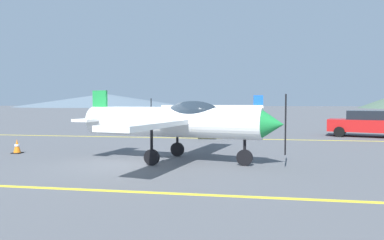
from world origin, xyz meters
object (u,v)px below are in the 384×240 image
airplane_mid (207,113)px  traffic_cone_front (17,146)px  airplane_near (178,121)px  car_sedan (366,123)px

airplane_mid → traffic_cone_front: airplane_mid is taller
airplane_near → airplane_mid: (-0.23, 10.64, 0.00)m
airplane_near → traffic_cone_front: size_ratio=14.63×
traffic_cone_front → car_sedan: bearing=30.8°
airplane_mid → traffic_cone_front: 11.98m
car_sedan → airplane_near: bearing=-131.9°
airplane_near → car_sedan: airplane_near is taller
airplane_near → car_sedan: bearing=48.1°
airplane_near → airplane_mid: 10.64m
airplane_near → traffic_cone_front: airplane_near is taller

